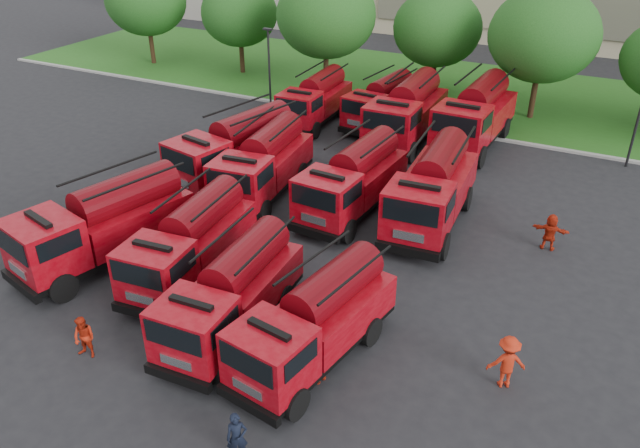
{
  "coord_description": "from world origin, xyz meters",
  "views": [
    {
      "loc": [
        11.23,
        -17.35,
        13.55
      ],
      "look_at": [
        1.75,
        1.35,
        1.8
      ],
      "focal_mm": 35.0,
      "sensor_mm": 36.0,
      "label": 1
    }
  ],
  "objects_px": {
    "fire_truck_4": "(236,149)",
    "fire_truck_6": "(353,180)",
    "firefighter_3": "(503,384)",
    "firefighter_4": "(231,195)",
    "fire_truck_3": "(315,321)",
    "fire_truck_10": "(407,112)",
    "fire_truck_0": "(104,224)",
    "fire_truck_8": "(316,100)",
    "fire_truck_9": "(382,102)",
    "fire_truck_11": "(475,115)",
    "firefighter_1": "(89,356)",
    "firefighter_5": "(547,249)",
    "firefighter_2": "(317,379)",
    "fire_truck_5": "(264,164)",
    "fire_truck_7": "(433,188)",
    "fire_truck_2": "(232,293)",
    "fire_truck_1": "(191,242)"
  },
  "relations": [
    {
      "from": "fire_truck_8",
      "to": "fire_truck_9",
      "type": "height_order",
      "value": "fire_truck_8"
    },
    {
      "from": "fire_truck_2",
      "to": "fire_truck_7",
      "type": "height_order",
      "value": "fire_truck_7"
    },
    {
      "from": "firefighter_2",
      "to": "fire_truck_6",
      "type": "bearing_deg",
      "value": 35.64
    },
    {
      "from": "fire_truck_8",
      "to": "firefighter_5",
      "type": "bearing_deg",
      "value": -32.24
    },
    {
      "from": "firefighter_5",
      "to": "firefighter_2",
      "type": "bearing_deg",
      "value": 63.37
    },
    {
      "from": "firefighter_3",
      "to": "firefighter_5",
      "type": "height_order",
      "value": "firefighter_3"
    },
    {
      "from": "fire_truck_9",
      "to": "fire_truck_11",
      "type": "bearing_deg",
      "value": -0.16
    },
    {
      "from": "fire_truck_4",
      "to": "fire_truck_5",
      "type": "xyz_separation_m",
      "value": [
        2.03,
        -0.74,
        -0.09
      ]
    },
    {
      "from": "fire_truck_8",
      "to": "fire_truck_9",
      "type": "distance_m",
      "value": 4.06
    },
    {
      "from": "fire_truck_2",
      "to": "firefighter_5",
      "type": "xyz_separation_m",
      "value": [
        8.62,
        10.28,
        -1.5
      ]
    },
    {
      "from": "fire_truck_3",
      "to": "fire_truck_10",
      "type": "distance_m",
      "value": 19.33
    },
    {
      "from": "fire_truck_9",
      "to": "fire_truck_5",
      "type": "bearing_deg",
      "value": -90.27
    },
    {
      "from": "firefighter_1",
      "to": "firefighter_4",
      "type": "relative_size",
      "value": 0.97
    },
    {
      "from": "fire_truck_8",
      "to": "fire_truck_7",
      "type": "bearing_deg",
      "value": -43.2
    },
    {
      "from": "fire_truck_1",
      "to": "firefighter_5",
      "type": "distance_m",
      "value": 14.51
    },
    {
      "from": "fire_truck_3",
      "to": "fire_truck_6",
      "type": "relative_size",
      "value": 0.94
    },
    {
      "from": "fire_truck_0",
      "to": "firefighter_2",
      "type": "distance_m",
      "value": 10.93
    },
    {
      "from": "firefighter_4",
      "to": "firefighter_5",
      "type": "height_order",
      "value": "firefighter_5"
    },
    {
      "from": "fire_truck_7",
      "to": "fire_truck_8",
      "type": "bearing_deg",
      "value": 134.93
    },
    {
      "from": "fire_truck_6",
      "to": "firefighter_1",
      "type": "distance_m",
      "value": 13.46
    },
    {
      "from": "fire_truck_11",
      "to": "fire_truck_3",
      "type": "bearing_deg",
      "value": -86.8
    },
    {
      "from": "fire_truck_5",
      "to": "fire_truck_8",
      "type": "bearing_deg",
      "value": 97.12
    },
    {
      "from": "firefighter_3",
      "to": "firefighter_4",
      "type": "relative_size",
      "value": 1.16
    },
    {
      "from": "firefighter_3",
      "to": "firefighter_4",
      "type": "height_order",
      "value": "firefighter_3"
    },
    {
      "from": "fire_truck_7",
      "to": "fire_truck_9",
      "type": "relative_size",
      "value": 1.16
    },
    {
      "from": "fire_truck_5",
      "to": "fire_truck_9",
      "type": "distance_m",
      "value": 11.56
    },
    {
      "from": "fire_truck_7",
      "to": "firefighter_3",
      "type": "bearing_deg",
      "value": -62.99
    },
    {
      "from": "fire_truck_3",
      "to": "fire_truck_7",
      "type": "bearing_deg",
      "value": 96.77
    },
    {
      "from": "fire_truck_11",
      "to": "firefighter_3",
      "type": "bearing_deg",
      "value": -69.92
    },
    {
      "from": "fire_truck_10",
      "to": "firefighter_4",
      "type": "distance_m",
      "value": 11.71
    },
    {
      "from": "fire_truck_11",
      "to": "firefighter_1",
      "type": "xyz_separation_m",
      "value": [
        -6.31,
        -23.36,
        -1.82
      ]
    },
    {
      "from": "firefighter_2",
      "to": "firefighter_5",
      "type": "height_order",
      "value": "firefighter_2"
    },
    {
      "from": "fire_truck_2",
      "to": "firefighter_5",
      "type": "bearing_deg",
      "value": 47.25
    },
    {
      "from": "fire_truck_8",
      "to": "firefighter_2",
      "type": "bearing_deg",
      "value": -64.57
    },
    {
      "from": "fire_truck_3",
      "to": "fire_truck_9",
      "type": "height_order",
      "value": "fire_truck_3"
    },
    {
      "from": "fire_truck_9",
      "to": "fire_truck_10",
      "type": "height_order",
      "value": "fire_truck_10"
    },
    {
      "from": "fire_truck_0",
      "to": "fire_truck_3",
      "type": "distance_m",
      "value": 10.15
    },
    {
      "from": "fire_truck_10",
      "to": "firefighter_3",
      "type": "distance_m",
      "value": 19.96
    },
    {
      "from": "firefighter_2",
      "to": "firefighter_4",
      "type": "bearing_deg",
      "value": 62.21
    },
    {
      "from": "firefighter_4",
      "to": "firefighter_1",
      "type": "bearing_deg",
      "value": 131.38
    },
    {
      "from": "fire_truck_2",
      "to": "fire_truck_3",
      "type": "relative_size",
      "value": 0.98
    },
    {
      "from": "fire_truck_10",
      "to": "firefighter_3",
      "type": "xyz_separation_m",
      "value": [
        9.54,
        -17.44,
        -1.78
      ]
    },
    {
      "from": "fire_truck_1",
      "to": "firefighter_1",
      "type": "xyz_separation_m",
      "value": [
        -0.27,
        -5.28,
        -1.53
      ]
    },
    {
      "from": "fire_truck_7",
      "to": "firefighter_5",
      "type": "relative_size",
      "value": 4.79
    },
    {
      "from": "fire_truck_1",
      "to": "fire_truck_6",
      "type": "height_order",
      "value": "fire_truck_6"
    },
    {
      "from": "fire_truck_4",
      "to": "fire_truck_6",
      "type": "height_order",
      "value": "fire_truck_4"
    },
    {
      "from": "fire_truck_1",
      "to": "firefighter_1",
      "type": "distance_m",
      "value": 5.51
    },
    {
      "from": "firefighter_2",
      "to": "fire_truck_5",
      "type": "bearing_deg",
      "value": 55.29
    },
    {
      "from": "fire_truck_2",
      "to": "firefighter_5",
      "type": "relative_size",
      "value": 4.17
    },
    {
      "from": "fire_truck_8",
      "to": "fire_truck_10",
      "type": "height_order",
      "value": "fire_truck_10"
    }
  ]
}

